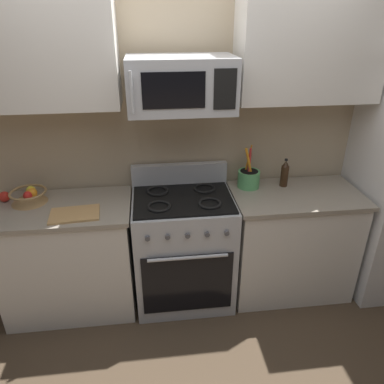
# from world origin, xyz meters

# --- Properties ---
(ground_plane) EXTENTS (16.00, 16.00, 0.00)m
(ground_plane) POSITION_xyz_m (0.00, 0.00, 0.00)
(ground_plane) COLOR #473828
(wall_back) EXTENTS (8.00, 0.10, 2.60)m
(wall_back) POSITION_xyz_m (0.00, 1.05, 1.30)
(wall_back) COLOR tan
(wall_back) RESTS_ON ground
(counter_left) EXTENTS (1.00, 0.60, 0.91)m
(counter_left) POSITION_xyz_m (-0.89, 0.69, 0.46)
(counter_left) COLOR silver
(counter_left) RESTS_ON ground
(range_oven) EXTENTS (0.76, 0.64, 1.09)m
(range_oven) POSITION_xyz_m (-0.00, 0.69, 0.47)
(range_oven) COLOR #B2B5BA
(range_oven) RESTS_ON ground
(counter_right) EXTENTS (1.00, 0.60, 0.91)m
(counter_right) POSITION_xyz_m (0.89, 0.69, 0.46)
(counter_right) COLOR silver
(counter_right) RESTS_ON ground
(microwave) EXTENTS (0.70, 0.44, 0.35)m
(microwave) POSITION_xyz_m (-0.00, 0.71, 1.75)
(microwave) COLOR #B2B5BA
(upper_cabinets_left) EXTENTS (0.99, 0.34, 0.73)m
(upper_cabinets_left) POSITION_xyz_m (-0.89, 0.83, 1.96)
(upper_cabinets_left) COLOR silver
(upper_cabinets_right) EXTENTS (0.99, 0.34, 0.73)m
(upper_cabinets_right) POSITION_xyz_m (0.89, 0.83, 1.96)
(upper_cabinets_right) COLOR silver
(utensil_crock) EXTENTS (0.17, 0.17, 0.33)m
(utensil_crock) POSITION_xyz_m (0.54, 0.85, 0.99)
(utensil_crock) COLOR #59AD66
(utensil_crock) RESTS_ON counter_right
(fruit_basket) EXTENTS (0.26, 0.26, 0.11)m
(fruit_basket) POSITION_xyz_m (-1.12, 0.78, 0.96)
(fruit_basket) COLOR #9E7A4C
(fruit_basket) RESTS_ON counter_left
(apple_loose) EXTENTS (0.08, 0.08, 0.08)m
(apple_loose) POSITION_xyz_m (-1.31, 0.82, 0.95)
(apple_loose) COLOR red
(apple_loose) RESTS_ON counter_left
(cutting_board) EXTENTS (0.35, 0.25, 0.02)m
(cutting_board) POSITION_xyz_m (-0.76, 0.55, 0.92)
(cutting_board) COLOR tan
(cutting_board) RESTS_ON counter_left
(bottle_soy) EXTENTS (0.06, 0.06, 0.23)m
(bottle_soy) POSITION_xyz_m (0.83, 0.83, 1.02)
(bottle_soy) COLOR #382314
(bottle_soy) RESTS_ON counter_right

